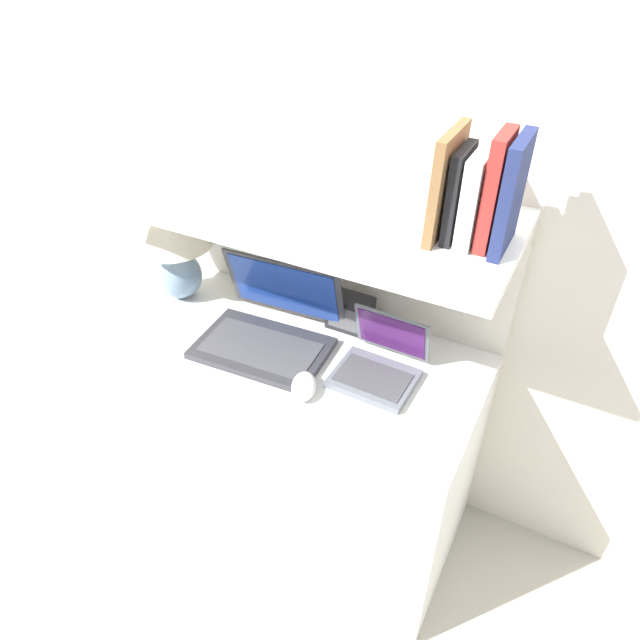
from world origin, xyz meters
TOP-DOWN VIEW (x-y plane):
  - ground_plane at (0.00, 0.00)m, footprint 12.00×12.00m
  - wall_back at (0.00, 0.58)m, footprint 6.00×0.05m
  - desk at (0.00, 0.26)m, footprint 1.18×0.52m
  - back_riser at (0.00, 0.54)m, footprint 1.18×0.04m
  - shelf at (0.00, 0.33)m, footprint 1.18×0.47m
  - table_lamp at (-0.42, 0.34)m, footprint 0.25×0.25m
  - laptop_large at (-0.04, 0.27)m, footprint 0.39×0.33m
  - laptop_small at (0.30, 0.28)m, footprint 0.22×0.22m
  - computer_mouse at (0.15, 0.13)m, footprint 0.10×0.13m
  - router_box at (0.14, 0.44)m, footprint 0.13×0.08m
  - book_navy at (0.54, 0.33)m, footprint 0.03×0.15m
  - book_red at (0.51, 0.33)m, footprint 0.03×0.12m
  - book_white at (0.47, 0.33)m, footprint 0.03×0.14m
  - book_black at (0.43, 0.33)m, footprint 0.02×0.13m
  - book_brown at (0.41, 0.33)m, footprint 0.03×0.18m

SIDE VIEW (x-z plane):
  - ground_plane at x=0.00m, z-range 0.00..0.00m
  - desk at x=0.00m, z-range 0.00..0.74m
  - back_riser at x=0.00m, z-range 0.00..1.16m
  - computer_mouse at x=0.15m, z-range 0.74..0.78m
  - laptop_small at x=0.30m, z-range 0.70..0.86m
  - laptop_large at x=-0.04m, z-range 0.68..0.91m
  - router_box at x=0.14m, z-range 0.74..0.85m
  - table_lamp at x=-0.42m, z-range 0.79..1.11m
  - shelf at x=0.00m, z-range 1.16..1.19m
  - wall_back at x=0.00m, z-range 0.00..2.40m
  - book_white at x=0.47m, z-range 1.19..1.38m
  - book_black at x=0.43m, z-range 1.19..1.39m
  - book_brown at x=0.41m, z-range 1.18..1.42m
  - book_navy at x=0.54m, z-range 1.19..1.43m
  - book_red at x=0.51m, z-range 1.19..1.43m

